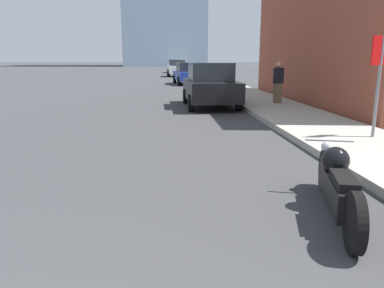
# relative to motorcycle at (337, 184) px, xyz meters

# --- Properties ---
(sidewalk) EXTENTS (2.43, 240.00, 0.15)m
(sidewalk) POSITION_rel_motorcycle_xyz_m (2.07, 36.44, -0.31)
(sidewalk) COLOR #9E998E
(sidewalk) RESTS_ON ground_plane
(motorcycle) EXTENTS (0.85, 2.29, 0.78)m
(motorcycle) POSITION_rel_motorcycle_xyz_m (0.00, 0.00, 0.00)
(motorcycle) COLOR black
(motorcycle) RESTS_ON ground_plane
(parked_car_black) EXTENTS (1.96, 4.07, 1.67)m
(parked_car_black) POSITION_rel_motorcycle_xyz_m (-0.22, 10.33, 0.44)
(parked_car_black) COLOR black
(parked_car_black) RESTS_ON ground_plane
(parked_car_blue) EXTENTS (2.10, 4.38, 1.56)m
(parked_car_blue) POSITION_rel_motorcycle_xyz_m (-0.22, 23.48, 0.40)
(parked_car_blue) COLOR #1E3899
(parked_car_blue) RESTS_ON ground_plane
(parked_car_white) EXTENTS (2.06, 4.06, 1.69)m
(parked_car_white) POSITION_rel_motorcycle_xyz_m (-0.56, 35.74, 0.48)
(parked_car_white) COLOR silver
(parked_car_white) RESTS_ON ground_plane
(parked_car_silver) EXTENTS (2.09, 4.55, 1.70)m
(parked_car_silver) POSITION_rel_motorcycle_xyz_m (-0.37, 47.20, 0.47)
(parked_car_silver) COLOR #BCBCC1
(parked_car_silver) RESTS_ON ground_plane
(stop_sign) EXTENTS (0.57, 0.26, 2.14)m
(stop_sign) POSITION_rel_motorcycle_xyz_m (2.55, 3.68, 1.22)
(stop_sign) COLOR slate
(stop_sign) RESTS_ON sidewalk
(pedestrian) EXTENTS (0.36, 0.22, 1.56)m
(pedestrian) POSITION_rel_motorcycle_xyz_m (2.39, 10.19, 0.55)
(pedestrian) COLOR brown
(pedestrian) RESTS_ON sidewalk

